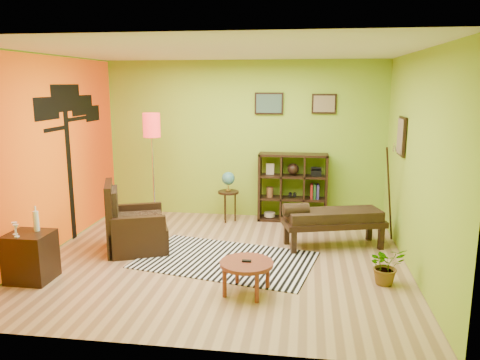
# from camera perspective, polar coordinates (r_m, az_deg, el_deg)

# --- Properties ---
(ground) EXTENTS (5.00, 5.00, 0.00)m
(ground) POSITION_cam_1_polar(r_m,az_deg,el_deg) (6.59, -2.22, -9.59)
(ground) COLOR tan
(ground) RESTS_ON ground
(room_shell) EXTENTS (5.04, 4.54, 2.82)m
(room_shell) POSITION_cam_1_polar(r_m,az_deg,el_deg) (6.21, -3.17, 6.20)
(room_shell) COLOR #8FBD2E
(room_shell) RESTS_ON ground
(zebra_rug) EXTENTS (2.59, 1.88, 0.01)m
(zebra_rug) POSITION_cam_1_polar(r_m,az_deg,el_deg) (6.54, -1.76, -9.70)
(zebra_rug) COLOR white
(zebra_rug) RESTS_ON ground
(coffee_table) EXTENTS (0.62, 0.62, 0.40)m
(coffee_table) POSITION_cam_1_polar(r_m,az_deg,el_deg) (5.48, 0.81, -10.45)
(coffee_table) COLOR maroon
(coffee_table) RESTS_ON ground
(armchair) EXTENTS (1.08, 1.06, 1.02)m
(armchair) POSITION_cam_1_polar(r_m,az_deg,el_deg) (7.02, -12.90, -5.89)
(armchair) COLOR black
(armchair) RESTS_ON ground
(side_cabinet) EXTENTS (0.51, 0.47, 0.92)m
(side_cabinet) POSITION_cam_1_polar(r_m,az_deg,el_deg) (6.36, -24.15, -8.48)
(side_cabinet) COLOR black
(side_cabinet) RESTS_ON ground
(floor_lamp) EXTENTS (0.29, 0.29, 1.93)m
(floor_lamp) POSITION_cam_1_polar(r_m,az_deg,el_deg) (7.79, -10.68, 5.34)
(floor_lamp) COLOR silver
(floor_lamp) RESTS_ON ground
(globe_table) EXTENTS (0.36, 0.36, 0.89)m
(globe_table) POSITION_cam_1_polar(r_m,az_deg,el_deg) (8.15, -1.43, -0.51)
(globe_table) COLOR black
(globe_table) RESTS_ON ground
(cube_shelf) EXTENTS (1.20, 0.35, 1.20)m
(cube_shelf) POSITION_cam_1_polar(r_m,az_deg,el_deg) (8.27, 6.53, -0.91)
(cube_shelf) COLOR black
(cube_shelf) RESTS_ON ground
(bench) EXTENTS (1.57, 0.93, 0.69)m
(bench) POSITION_cam_1_polar(r_m,az_deg,el_deg) (7.05, 11.04, -4.60)
(bench) COLOR black
(bench) RESTS_ON ground
(potted_plant) EXTENTS (0.56, 0.59, 0.37)m
(potted_plant) POSITION_cam_1_polar(r_m,az_deg,el_deg) (6.03, 17.36, -10.35)
(potted_plant) COLOR #26661E
(potted_plant) RESTS_ON ground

